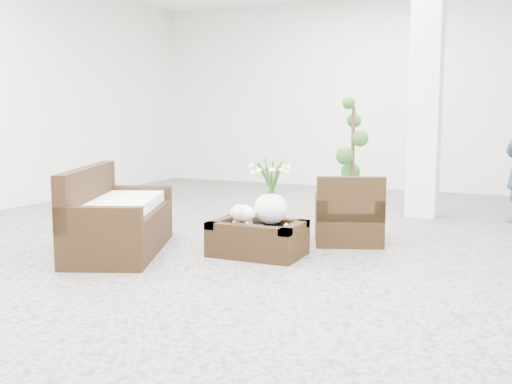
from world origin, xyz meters
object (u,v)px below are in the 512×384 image
at_px(loveseat, 120,210).
at_px(topiary, 353,156).
at_px(coffee_table, 258,240).
at_px(armchair, 348,208).

distance_m(loveseat, topiary, 3.71).
bearing_deg(coffee_table, armchair, 55.67).
bearing_deg(loveseat, topiary, -46.66).
bearing_deg(topiary, loveseat, -113.83).
distance_m(armchair, loveseat, 2.45).
bearing_deg(armchair, loveseat, 14.85).
xyz_separation_m(loveseat, topiary, (1.49, 3.38, 0.37)).
xyz_separation_m(armchair, topiary, (-0.51, 1.97, 0.42)).
relative_size(coffee_table, armchair, 1.18).
relative_size(armchair, loveseat, 0.46).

